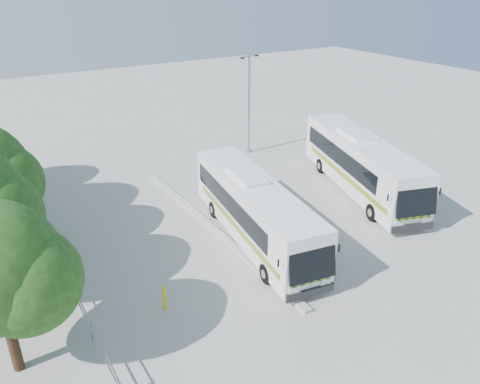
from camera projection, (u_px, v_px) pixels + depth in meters
ground at (269, 233)px, 24.21m from camera, size 100.00×100.00×0.00m
kerb_divider at (212, 227)px, 24.63m from camera, size 0.40×16.00×0.15m
railing at (49, 240)px, 22.21m from camera, size 0.06×22.00×1.00m
coach_main at (255, 210)px, 22.95m from camera, size 3.88×11.27×3.07m
coach_adjacent at (361, 164)px, 28.26m from camera, size 5.77×11.92×3.27m
lamppost at (249, 100)px, 33.59m from camera, size 1.74×0.62×7.23m
bollard at (164, 298)px, 18.55m from camera, size 0.19×0.19×1.04m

